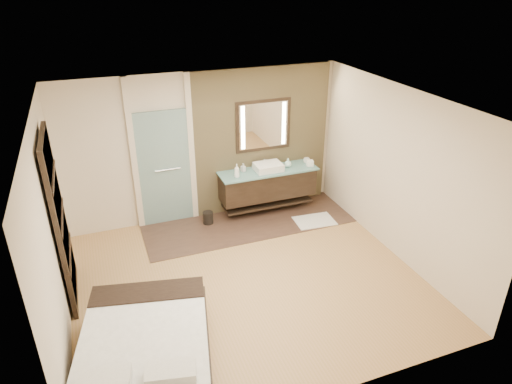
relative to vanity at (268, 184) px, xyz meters
name	(u,v)px	position (x,y,z in m)	size (l,w,h in m)	color
floor	(247,280)	(-1.10, -1.92, -0.58)	(5.00, 5.00, 0.00)	#A77E46
tile_strip	(249,223)	(-0.50, -0.32, -0.57)	(3.80, 1.30, 0.01)	#3A261F
stone_wall	(262,140)	(0.00, 0.29, 0.77)	(2.60, 0.08, 2.70)	#A08A5B
vanity	(268,184)	(0.00, 0.00, 0.00)	(1.85, 0.55, 0.88)	black
mirror_unit	(263,125)	(0.00, 0.24, 1.07)	(1.06, 0.04, 0.96)	black
frosted_door	(164,164)	(-1.85, 0.28, 0.56)	(1.10, 0.12, 2.70)	silver
shoji_partition	(60,220)	(-3.53, -1.32, 0.63)	(0.06, 1.20, 2.40)	black
bed	(146,348)	(-2.75, -3.07, -0.29)	(1.79, 2.07, 0.69)	black
bath_mat	(314,221)	(0.66, -0.70, -0.56)	(0.72, 0.50, 0.02)	silver
waste_bin	(208,218)	(-1.20, -0.07, -0.46)	(0.19, 0.19, 0.24)	black
tissue_box	(310,163)	(0.82, -0.09, 0.33)	(0.12, 0.12, 0.10)	white
soap_bottle_a	(237,171)	(-0.64, -0.11, 0.41)	(0.09, 0.10, 0.25)	white
soap_bottle_b	(243,167)	(-0.45, 0.09, 0.36)	(0.07, 0.07, 0.16)	#B2B2B2
soap_bottle_c	(288,163)	(0.41, 0.00, 0.37)	(0.13, 0.13, 0.17)	#C1F2EB
cup	(307,161)	(0.82, 0.05, 0.33)	(0.12, 0.12, 0.10)	white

